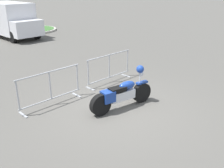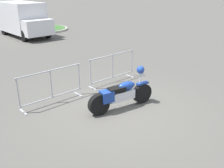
% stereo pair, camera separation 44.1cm
% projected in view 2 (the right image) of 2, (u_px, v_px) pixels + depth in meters
% --- Properties ---
extents(ground_plane, '(120.00, 120.00, 0.00)m').
position_uv_depth(ground_plane, '(117.00, 108.00, 7.34)').
color(ground_plane, '#54514C').
extents(motorcycle, '(2.10, 0.63, 1.20)m').
position_uv_depth(motorcycle, '(122.00, 94.00, 7.20)').
color(motorcycle, black).
rests_on(motorcycle, ground).
extents(crowd_barrier_near, '(2.11, 0.52, 1.07)m').
position_uv_depth(crowd_barrier_near, '(51.00, 86.00, 7.48)').
color(crowd_barrier_near, '#9EA0A5').
rests_on(crowd_barrier_near, ground).
extents(crowd_barrier_far, '(2.11, 0.52, 1.07)m').
position_uv_depth(crowd_barrier_far, '(112.00, 68.00, 9.13)').
color(crowd_barrier_far, '#9EA0A5').
rests_on(crowd_barrier_far, ground).
extents(delivery_van, '(2.10, 5.04, 2.31)m').
position_uv_depth(delivery_van, '(22.00, 18.00, 17.42)').
color(delivery_van, silver).
rests_on(delivery_van, ground).
extents(planter_island, '(3.99, 3.99, 1.05)m').
position_uv_depth(planter_island, '(42.00, 26.00, 20.24)').
color(planter_island, '#ADA89E').
rests_on(planter_island, ground).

